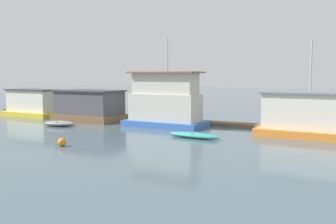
{
  "coord_description": "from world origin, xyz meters",
  "views": [
    {
      "loc": [
        15.32,
        -28.54,
        4.53
      ],
      "look_at": [
        0.0,
        -1.0,
        1.4
      ],
      "focal_mm": 40.0,
      "sensor_mm": 36.0,
      "label": 1
    }
  ],
  "objects_px": {
    "houseboat_brown": "(89,106)",
    "houseboat_orange": "(307,116)",
    "dinghy_teal": "(194,135)",
    "buoy_orange": "(62,142)",
    "houseboat_yellow": "(33,104)",
    "dinghy_grey": "(59,123)",
    "houseboat_blue": "(165,102)"
  },
  "relations": [
    {
      "from": "houseboat_blue",
      "to": "dinghy_teal",
      "type": "bearing_deg",
      "value": -41.74
    },
    {
      "from": "dinghy_grey",
      "to": "houseboat_orange",
      "type": "bearing_deg",
      "value": 13.15
    },
    {
      "from": "dinghy_teal",
      "to": "houseboat_orange",
      "type": "bearing_deg",
      "value": 33.36
    },
    {
      "from": "houseboat_yellow",
      "to": "dinghy_grey",
      "type": "height_order",
      "value": "houseboat_yellow"
    },
    {
      "from": "houseboat_yellow",
      "to": "dinghy_teal",
      "type": "xyz_separation_m",
      "value": [
        21.68,
        -4.47,
        -1.17
      ]
    },
    {
      "from": "houseboat_yellow",
      "to": "buoy_orange",
      "type": "bearing_deg",
      "value": -36.06
    },
    {
      "from": "houseboat_orange",
      "to": "buoy_orange",
      "type": "height_order",
      "value": "houseboat_orange"
    },
    {
      "from": "houseboat_orange",
      "to": "houseboat_yellow",
      "type": "bearing_deg",
      "value": -179.71
    },
    {
      "from": "houseboat_brown",
      "to": "dinghy_teal",
      "type": "bearing_deg",
      "value": -17.91
    },
    {
      "from": "houseboat_blue",
      "to": "dinghy_teal",
      "type": "height_order",
      "value": "houseboat_blue"
    },
    {
      "from": "dinghy_teal",
      "to": "buoy_orange",
      "type": "distance_m",
      "value": 9.19
    },
    {
      "from": "dinghy_teal",
      "to": "buoy_orange",
      "type": "bearing_deg",
      "value": -131.17
    },
    {
      "from": "houseboat_brown",
      "to": "dinghy_grey",
      "type": "bearing_deg",
      "value": -84.71
    },
    {
      "from": "houseboat_orange",
      "to": "houseboat_brown",
      "type": "bearing_deg",
      "value": -179.34
    },
    {
      "from": "houseboat_brown",
      "to": "houseboat_blue",
      "type": "bearing_deg",
      "value": -0.36
    },
    {
      "from": "houseboat_brown",
      "to": "houseboat_blue",
      "type": "distance_m",
      "value": 8.72
    },
    {
      "from": "dinghy_grey",
      "to": "buoy_orange",
      "type": "xyz_separation_m",
      "value": [
        7.08,
        -6.82,
        0.03
      ]
    },
    {
      "from": "houseboat_brown",
      "to": "dinghy_teal",
      "type": "distance_m",
      "value": 14.29
    },
    {
      "from": "dinghy_grey",
      "to": "dinghy_teal",
      "type": "xyz_separation_m",
      "value": [
        13.13,
        0.09,
        -0.04
      ]
    },
    {
      "from": "houseboat_yellow",
      "to": "dinghy_grey",
      "type": "relative_size",
      "value": 2.11
    },
    {
      "from": "houseboat_yellow",
      "to": "houseboat_blue",
      "type": "height_order",
      "value": "houseboat_blue"
    },
    {
      "from": "houseboat_yellow",
      "to": "houseboat_orange",
      "type": "distance_m",
      "value": 28.69
    },
    {
      "from": "houseboat_blue",
      "to": "houseboat_orange",
      "type": "relative_size",
      "value": 1.08
    },
    {
      "from": "houseboat_brown",
      "to": "houseboat_orange",
      "type": "relative_size",
      "value": 0.96
    },
    {
      "from": "houseboat_orange",
      "to": "buoy_orange",
      "type": "xyz_separation_m",
      "value": [
        -13.05,
        -11.53,
        -1.24
      ]
    },
    {
      "from": "dinghy_teal",
      "to": "houseboat_brown",
      "type": "bearing_deg",
      "value": 162.09
    },
    {
      "from": "houseboat_orange",
      "to": "houseboat_blue",
      "type": "bearing_deg",
      "value": -178.6
    },
    {
      "from": "houseboat_blue",
      "to": "buoy_orange",
      "type": "relative_size",
      "value": 14.38
    },
    {
      "from": "houseboat_yellow",
      "to": "buoy_orange",
      "type": "distance_m",
      "value": 19.37
    },
    {
      "from": "houseboat_brown",
      "to": "buoy_orange",
      "type": "relative_size",
      "value": 12.79
    },
    {
      "from": "houseboat_yellow",
      "to": "dinghy_teal",
      "type": "distance_m",
      "value": 22.17
    },
    {
      "from": "houseboat_brown",
      "to": "buoy_orange",
      "type": "height_order",
      "value": "houseboat_brown"
    }
  ]
}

